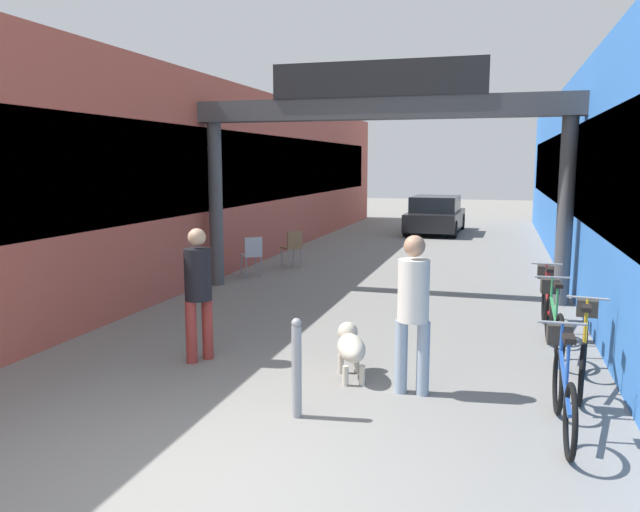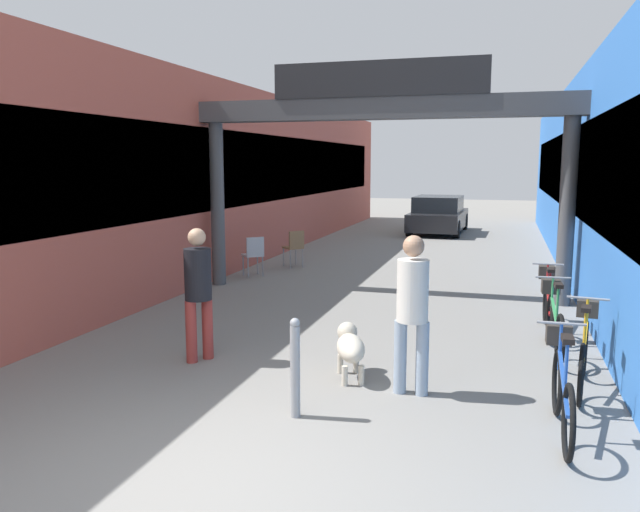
{
  "view_description": "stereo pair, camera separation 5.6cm",
  "coord_description": "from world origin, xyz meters",
  "px_view_note": "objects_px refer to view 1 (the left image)",
  "views": [
    {
      "loc": [
        2.24,
        -4.03,
        2.51
      ],
      "look_at": [
        0.0,
        3.73,
        1.3
      ],
      "focal_mm": 35.0,
      "sensor_mm": 36.0,
      "label": 1
    },
    {
      "loc": [
        2.29,
        -4.02,
        2.51
      ],
      "look_at": [
        0.0,
        3.73,
        1.3
      ],
      "focal_mm": 35.0,
      "sensor_mm": 36.0,
      "label": 2
    }
  ],
  "objects_px": {
    "pedestrian_with_dog": "(413,304)",
    "pedestrian_companion": "(198,286)",
    "bicycle_blue_nearest": "(563,385)",
    "bicycle_orange_second": "(584,349)",
    "bicycle_red_farthest": "(547,301)",
    "cafe_chair_wood_farther": "(293,245)",
    "dog_on_leash": "(351,346)",
    "bicycle_green_third": "(553,320)",
    "bollard_post_metal": "(297,367)",
    "parked_car_black": "(436,215)",
    "cafe_chair_aluminium_nearer": "(252,252)"
  },
  "relations": [
    {
      "from": "pedestrian_with_dog",
      "to": "pedestrian_companion",
      "type": "relative_size",
      "value": 1.03
    },
    {
      "from": "pedestrian_with_dog",
      "to": "bicycle_blue_nearest",
      "type": "distance_m",
      "value": 1.69
    },
    {
      "from": "pedestrian_with_dog",
      "to": "bicycle_orange_second",
      "type": "bearing_deg",
      "value": 22.64
    },
    {
      "from": "pedestrian_with_dog",
      "to": "pedestrian_companion",
      "type": "xyz_separation_m",
      "value": [
        -2.76,
        0.4,
        -0.03
      ]
    },
    {
      "from": "pedestrian_with_dog",
      "to": "bicycle_red_farthest",
      "type": "height_order",
      "value": "pedestrian_with_dog"
    },
    {
      "from": "bicycle_blue_nearest",
      "to": "cafe_chair_wood_farther",
      "type": "bearing_deg",
      "value": 123.71
    },
    {
      "from": "dog_on_leash",
      "to": "bicycle_red_farthest",
      "type": "xyz_separation_m",
      "value": [
        2.36,
        2.91,
        0.06
      ]
    },
    {
      "from": "pedestrian_companion",
      "to": "bicycle_green_third",
      "type": "bearing_deg",
      "value": 20.7
    },
    {
      "from": "bicycle_blue_nearest",
      "to": "bollard_post_metal",
      "type": "xyz_separation_m",
      "value": [
        -2.51,
        -0.41,
        0.08
      ]
    },
    {
      "from": "dog_on_leash",
      "to": "bicycle_red_farthest",
      "type": "bearing_deg",
      "value": 50.91
    },
    {
      "from": "pedestrian_with_dog",
      "to": "pedestrian_companion",
      "type": "bearing_deg",
      "value": 171.68
    },
    {
      "from": "bicycle_orange_second",
      "to": "cafe_chair_wood_farther",
      "type": "bearing_deg",
      "value": 130.2
    },
    {
      "from": "bicycle_green_third",
      "to": "bicycle_blue_nearest",
      "type": "bearing_deg",
      "value": -92.4
    },
    {
      "from": "pedestrian_companion",
      "to": "parked_car_black",
      "type": "xyz_separation_m",
      "value": [
        1.41,
        15.67,
        -0.33
      ]
    },
    {
      "from": "cafe_chair_aluminium_nearer",
      "to": "parked_car_black",
      "type": "xyz_separation_m",
      "value": [
        3.03,
        9.94,
        0.1
      ]
    },
    {
      "from": "cafe_chair_wood_farther",
      "to": "parked_car_black",
      "type": "height_order",
      "value": "parked_car_black"
    },
    {
      "from": "bicycle_orange_second",
      "to": "cafe_chair_aluminium_nearer",
      "type": "distance_m",
      "value": 8.21
    },
    {
      "from": "pedestrian_companion",
      "to": "cafe_chair_aluminium_nearer",
      "type": "relative_size",
      "value": 1.91
    },
    {
      "from": "pedestrian_companion",
      "to": "bicycle_orange_second",
      "type": "bearing_deg",
      "value": 4.49
    },
    {
      "from": "pedestrian_with_dog",
      "to": "cafe_chair_aluminium_nearer",
      "type": "distance_m",
      "value": 7.55
    },
    {
      "from": "bollard_post_metal",
      "to": "parked_car_black",
      "type": "height_order",
      "value": "parked_car_black"
    },
    {
      "from": "bicycle_orange_second",
      "to": "bicycle_red_farthest",
      "type": "height_order",
      "value": "same"
    },
    {
      "from": "pedestrian_companion",
      "to": "dog_on_leash",
      "type": "distance_m",
      "value": 2.08
    },
    {
      "from": "bicycle_blue_nearest",
      "to": "bicycle_green_third",
      "type": "xyz_separation_m",
      "value": [
        0.11,
        2.6,
        0.0
      ]
    },
    {
      "from": "pedestrian_companion",
      "to": "bicycle_orange_second",
      "type": "xyz_separation_m",
      "value": [
        4.59,
        0.36,
        -0.54
      ]
    },
    {
      "from": "bollard_post_metal",
      "to": "cafe_chair_wood_farther",
      "type": "distance_m",
      "value": 9.0
    },
    {
      "from": "bicycle_green_third",
      "to": "parked_car_black",
      "type": "relative_size",
      "value": 0.42
    },
    {
      "from": "bicycle_blue_nearest",
      "to": "bicycle_green_third",
      "type": "distance_m",
      "value": 2.6
    },
    {
      "from": "pedestrian_with_dog",
      "to": "dog_on_leash",
      "type": "distance_m",
      "value": 1.05
    },
    {
      "from": "bicycle_blue_nearest",
      "to": "cafe_chair_wood_farther",
      "type": "distance_m",
      "value": 9.75
    },
    {
      "from": "bicycle_blue_nearest",
      "to": "cafe_chair_wood_farther",
      "type": "xyz_separation_m",
      "value": [
        -5.41,
        8.11,
        0.1
      ]
    },
    {
      "from": "pedestrian_with_dog",
      "to": "parked_car_black",
      "type": "distance_m",
      "value": 16.14
    },
    {
      "from": "bicycle_green_third",
      "to": "parked_car_black",
      "type": "bearing_deg",
      "value": 101.91
    },
    {
      "from": "bicycle_blue_nearest",
      "to": "parked_car_black",
      "type": "height_order",
      "value": "parked_car_black"
    },
    {
      "from": "bicycle_orange_second",
      "to": "bicycle_green_third",
      "type": "relative_size",
      "value": 0.99
    },
    {
      "from": "bicycle_blue_nearest",
      "to": "bicycle_green_third",
      "type": "height_order",
      "value": "same"
    },
    {
      "from": "dog_on_leash",
      "to": "cafe_chair_wood_farther",
      "type": "height_order",
      "value": "cafe_chair_wood_farther"
    },
    {
      "from": "cafe_chair_aluminium_nearer",
      "to": "dog_on_leash",
      "type": "bearing_deg",
      "value": -58.06
    },
    {
      "from": "parked_car_black",
      "to": "cafe_chair_aluminium_nearer",
      "type": "bearing_deg",
      "value": -106.94
    },
    {
      "from": "bicycle_orange_second",
      "to": "cafe_chair_aluminium_nearer",
      "type": "bearing_deg",
      "value": 139.18
    },
    {
      "from": "bicycle_orange_second",
      "to": "cafe_chair_aluminium_nearer",
      "type": "relative_size",
      "value": 1.89
    },
    {
      "from": "dog_on_leash",
      "to": "parked_car_black",
      "type": "relative_size",
      "value": 0.21
    },
    {
      "from": "dog_on_leash",
      "to": "bicycle_green_third",
      "type": "relative_size",
      "value": 0.51
    },
    {
      "from": "dog_on_leash",
      "to": "bicycle_blue_nearest",
      "type": "height_order",
      "value": "bicycle_blue_nearest"
    },
    {
      "from": "pedestrian_companion",
      "to": "bicycle_green_third",
      "type": "xyz_separation_m",
      "value": [
        4.36,
        1.65,
        -0.54
      ]
    },
    {
      "from": "bicycle_red_farthest",
      "to": "cafe_chair_aluminium_nearer",
      "type": "height_order",
      "value": "bicycle_red_farthest"
    },
    {
      "from": "pedestrian_companion",
      "to": "bicycle_red_farthest",
      "type": "height_order",
      "value": "pedestrian_companion"
    },
    {
      "from": "bicycle_blue_nearest",
      "to": "bicycle_green_third",
      "type": "bearing_deg",
      "value": 87.6
    },
    {
      "from": "cafe_chair_wood_farther",
      "to": "parked_car_black",
      "type": "distance_m",
      "value": 8.89
    },
    {
      "from": "bicycle_blue_nearest",
      "to": "parked_car_black",
      "type": "xyz_separation_m",
      "value": [
        -2.85,
        16.62,
        0.21
      ]
    }
  ]
}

